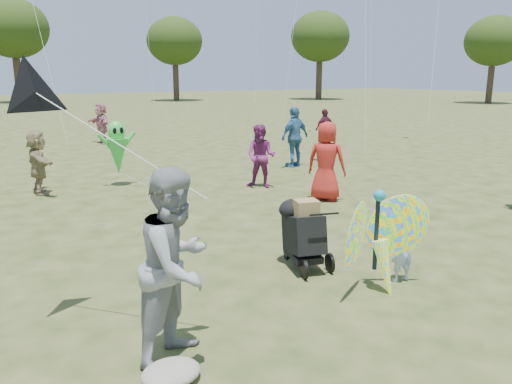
% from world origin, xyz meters
% --- Properties ---
extents(ground, '(160.00, 160.00, 0.00)m').
position_xyz_m(ground, '(0.00, 0.00, 0.00)').
color(ground, '#51592B').
rests_on(ground, ground).
extents(child_girl, '(0.39, 0.28, 0.99)m').
position_xyz_m(child_girl, '(1.11, -0.39, 0.50)').
color(child_girl, '#A7BCEC').
rests_on(child_girl, ground).
extents(adult_man, '(1.25, 1.20, 2.04)m').
position_xyz_m(adult_man, '(-2.39, -0.60, 1.02)').
color(adult_man, gray).
rests_on(adult_man, ground).
extents(grey_bag, '(0.59, 0.48, 0.19)m').
position_xyz_m(grey_bag, '(-2.65, -0.99, 0.09)').
color(grey_bag, gray).
rests_on(grey_bag, ground).
extents(crowd_a, '(1.03, 1.09, 1.87)m').
position_xyz_m(crowd_a, '(3.20, 3.97, 0.93)').
color(crowd_a, '#AF231C').
rests_on(crowd_a, ground).
extents(crowd_c, '(1.21, 0.68, 1.94)m').
position_xyz_m(crowd_c, '(5.13, 8.00, 0.97)').
color(crowd_c, teal).
rests_on(crowd_c, ground).
extents(crowd_d, '(0.50, 1.49, 1.59)m').
position_xyz_m(crowd_d, '(-2.55, 8.10, 0.80)').
color(crowd_d, '#927E59').
rests_on(crowd_d, ground).
extents(crowd_e, '(1.00, 1.02, 1.66)m').
position_xyz_m(crowd_e, '(2.59, 5.92, 0.83)').
color(crowd_e, '#7A2866').
rests_on(crowd_e, ground).
extents(crowd_h, '(0.95, 0.45, 1.59)m').
position_xyz_m(crowd_h, '(8.61, 10.84, 0.79)').
color(crowd_h, '#4E1A28').
rests_on(crowd_h, ground).
extents(crowd_j, '(0.85, 1.69, 1.74)m').
position_xyz_m(crowd_j, '(1.19, 16.91, 0.87)').
color(crowd_j, '#B46679').
rests_on(crowd_j, ground).
extents(jogging_stroller, '(0.69, 1.12, 1.09)m').
position_xyz_m(jogging_stroller, '(0.19, 0.78, 0.61)').
color(jogging_stroller, black).
rests_on(jogging_stroller, ground).
extents(butterfly_kite, '(1.74, 0.75, 1.63)m').
position_xyz_m(butterfly_kite, '(0.58, -0.47, 0.70)').
color(butterfly_kite, '#DE4923').
rests_on(butterfly_kite, ground).
extents(delta_kite_rig, '(1.85, 1.62, 1.50)m').
position_xyz_m(delta_kite_rig, '(-3.38, 0.79, 2.72)').
color(delta_kite_rig, black).
rests_on(delta_kite_rig, ground).
extents(alien_kite, '(1.12, 0.69, 1.74)m').
position_xyz_m(alien_kite, '(-0.58, 8.06, 0.97)').
color(alien_kite, green).
rests_on(alien_kite, ground).
extents(tree_line, '(91.78, 33.60, 10.79)m').
position_xyz_m(tree_line, '(3.67, 44.99, 6.86)').
color(tree_line, '#3A2D21').
rests_on(tree_line, ground).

